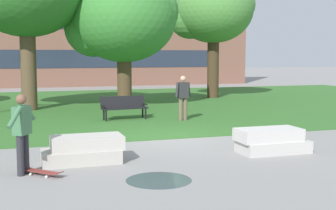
% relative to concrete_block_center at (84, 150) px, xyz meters
% --- Properties ---
extents(ground_plane, '(140.00, 140.00, 0.00)m').
position_rel_concrete_block_center_xyz_m(ground_plane, '(2.97, 2.27, -0.31)').
color(ground_plane, gray).
extents(grass_lawn, '(40.00, 20.00, 0.02)m').
position_rel_concrete_block_center_xyz_m(grass_lawn, '(2.97, 12.27, -0.30)').
color(grass_lawn, '#336628').
rests_on(grass_lawn, ground).
extents(concrete_block_center, '(1.87, 0.90, 0.64)m').
position_rel_concrete_block_center_xyz_m(concrete_block_center, '(0.00, 0.00, 0.00)').
color(concrete_block_center, '#B2ADA3').
rests_on(concrete_block_center, ground).
extents(concrete_block_left, '(1.88, 0.90, 0.64)m').
position_rel_concrete_block_center_xyz_m(concrete_block_left, '(4.77, -0.35, 0.00)').
color(concrete_block_left, '#BCB7B2').
rests_on(concrete_block_left, ground).
extents(person_skateboarder, '(0.62, 1.33, 1.71)m').
position_rel_concrete_block_center_xyz_m(person_skateboarder, '(-1.37, -0.69, 0.67)').
color(person_skateboarder, '#28282D').
rests_on(person_skateboarder, ground).
extents(skateboard, '(0.85, 0.87, 0.14)m').
position_rel_concrete_block_center_xyz_m(skateboard, '(-1.00, -0.90, -0.22)').
color(skateboard, maroon).
rests_on(skateboard, ground).
extents(puddle, '(1.34, 1.34, 0.01)m').
position_rel_concrete_block_center_xyz_m(puddle, '(1.23, -2.01, -0.30)').
color(puddle, '#47515B').
rests_on(puddle, ground).
extents(park_bench_near_right, '(1.85, 0.72, 0.90)m').
position_rel_concrete_block_center_xyz_m(park_bench_near_right, '(2.50, 6.88, 0.23)').
color(park_bench_near_right, black).
rests_on(park_bench_near_right, grass_lawn).
extents(tree_near_left, '(4.83, 4.60, 7.09)m').
position_rel_concrete_block_center_xyz_m(tree_near_left, '(9.45, 14.39, 4.76)').
color(tree_near_left, '#42301E').
rests_on(tree_near_left, grass_lawn).
extents(tree_far_left, '(5.27, 5.02, 6.41)m').
position_rel_concrete_block_center_xyz_m(tree_far_left, '(3.44, 11.21, 3.92)').
color(tree_far_left, '#4C3823').
rests_on(tree_far_left, grass_lawn).
extents(person_bystander_near_lawn, '(0.68, 0.30, 1.71)m').
position_rel_concrete_block_center_xyz_m(person_bystander_near_lawn, '(4.59, 5.90, 0.68)').
color(person_bystander_near_lawn, brown).
rests_on(person_bystander_near_lawn, grass_lawn).
extents(building_facade_distant, '(24.88, 1.03, 10.06)m').
position_rel_concrete_block_center_xyz_m(building_facade_distant, '(5.31, 26.76, 4.71)').
color(building_facade_distant, brown).
rests_on(building_facade_distant, ground).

